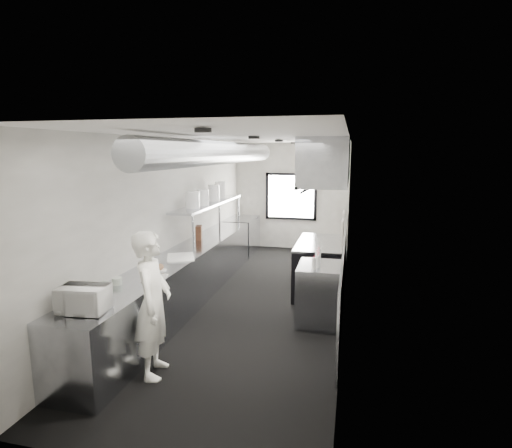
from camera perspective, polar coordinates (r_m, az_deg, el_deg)
The scene contains 35 objects.
floor at distance 7.29m, azimuth 0.05°, elevation -10.54°, with size 3.00×8.00×0.01m, color black.
ceiling at distance 6.82m, azimuth 0.06°, elevation 12.04°, with size 3.00×8.00×0.01m, color white.
wall_back at distance 10.81m, azimuth 4.95°, elevation 3.88°, with size 3.00×0.02×2.80m, color silver.
wall_front at distance 3.28m, azimuth -16.56°, elevation -11.29°, with size 3.00×0.02×2.80m, color silver.
wall_left at distance 7.40m, azimuth -11.32°, elevation 0.82°, with size 0.02×8.00×2.80m, color silver.
wall_right at distance 6.74m, azimuth 12.57°, elevation -0.14°, with size 0.02×8.00×2.80m, color silver.
wall_cladding at distance 7.22m, azimuth 12.19°, elevation -6.36°, with size 0.03×5.50×1.10m, color #9598A2.
hvac_duct at distance 7.39m, azimuth -4.58°, elevation 9.93°, with size 0.40×0.40×6.40m, color gray.
service_window at distance 10.78m, azimuth 4.92°, elevation 3.86°, with size 1.36×0.05×1.25m.
exhaust_hood at distance 7.35m, azimuth 9.79°, elevation 8.57°, with size 0.81×2.20×0.88m.
prep_counter at distance 7.04m, azimuth -10.13°, elevation -7.59°, with size 0.70×6.00×0.90m, color #9598A2.
pass_shelf at distance 8.18m, azimuth -6.47°, elevation 2.79°, with size 0.45×3.00×0.68m.
range at distance 7.65m, azimuth 8.91°, elevation -5.95°, with size 0.88×1.60×0.94m.
bottle_station at distance 6.32m, azimuth 8.90°, elevation -9.64°, with size 0.65×0.80×0.90m, color #9598A2.
far_work_table at distance 10.42m, azimuth -2.05°, elevation -1.61°, with size 0.70×1.20×0.90m, color #9598A2.
notice_sheet_a at distance 5.52m, azimuth 12.12°, elevation -0.26°, with size 0.02×0.28×0.38m, color white.
notice_sheet_b at distance 5.19m, azimuth 12.01°, elevation -1.48°, with size 0.02×0.28×0.38m, color white.
line_cook at distance 4.88m, azimuth -14.28°, elevation -10.84°, with size 0.62×0.41×1.71m, color white.
microwave at distance 4.73m, azimuth -23.09°, elevation -9.67°, with size 0.46×0.35×0.28m, color white.
deli_tub_a at distance 5.33m, azimuth -20.70°, elevation -8.27°, with size 0.14×0.14×0.10m, color beige.
deli_tub_b at distance 5.52m, azimuth -18.94°, elevation -7.59°, with size 0.13×0.13×0.09m, color beige.
newspaper at distance 5.65m, azimuth -14.02°, elevation -7.38°, with size 0.30×0.37×0.01m, color white.
small_plate at distance 5.97m, azimuth -13.23°, elevation -6.34°, with size 0.17×0.17×0.01m, color white.
pastry at distance 5.96m, azimuth -13.25°, elevation -5.87°, with size 0.09×0.09×0.09m, color tan.
cutting_board at distance 6.62m, azimuth -10.53°, elevation -4.61°, with size 0.42×0.56×0.02m, color silver.
knife_block at distance 7.90m, azimuth -8.02°, elevation -1.20°, with size 0.11×0.24×0.27m, color #55321E.
plate_stack_a at distance 7.38m, azimuth -8.86°, elevation 3.38°, with size 0.26×0.26×0.30m, color white.
plate_stack_b at distance 7.74m, azimuth -7.48°, elevation 3.72°, with size 0.23×0.23×0.30m, color white.
plate_stack_c at distance 8.39m, azimuth -5.94°, elevation 4.38°, with size 0.24×0.24×0.34m, color white.
plate_stack_d at distance 8.90m, azimuth -5.01°, elevation 4.81°, with size 0.24×0.24×0.36m, color white.
squeeze_bottle_a at distance 5.91m, azimuth 8.14°, elevation -5.53°, with size 0.06×0.06×0.18m, color silver.
squeeze_bottle_b at distance 6.01m, azimuth 8.64°, elevation -5.22°, with size 0.06×0.06×0.19m, color silver.
squeeze_bottle_c at distance 6.19m, azimuth 8.80°, elevation -4.84°, with size 0.06×0.06×0.17m, color silver.
squeeze_bottle_d at distance 6.28m, azimuth 8.56°, elevation -4.61°, with size 0.06×0.06×0.17m, color silver.
squeeze_bottle_e at distance 6.43m, azimuth 8.78°, elevation -4.23°, with size 0.06×0.06×0.18m, color silver.
Camera 1 is at (1.57, -6.63, 2.58)m, focal length 28.49 mm.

